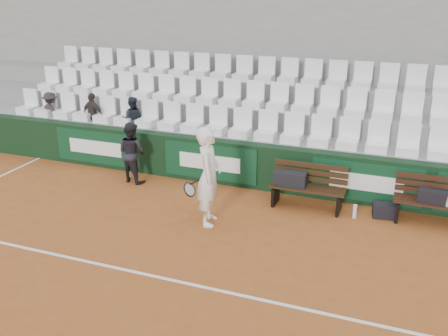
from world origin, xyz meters
TOP-DOWN VIEW (x-y plane):
  - ground at (0.00, 0.00)m, footprint 80.00×80.00m
  - court_baseline at (0.00, 0.00)m, footprint 18.00×0.06m
  - back_barrier at (0.07, 3.99)m, footprint 18.00×0.34m
  - grandstand_tier_front at (0.00, 4.62)m, footprint 18.00×0.95m
  - grandstand_tier_mid at (0.00, 5.58)m, footprint 18.00×0.95m
  - grandstand_tier_back at (0.00, 6.53)m, footprint 18.00×0.95m
  - grandstand_rear_wall at (0.00, 7.15)m, footprint 18.00×0.30m
  - seat_row_front at (0.00, 4.45)m, footprint 11.90×0.44m
  - seat_row_mid at (0.00, 5.40)m, footprint 11.90×0.44m
  - seat_row_back at (0.00, 6.35)m, footprint 11.90×0.44m
  - bench_left at (2.11, 3.33)m, footprint 1.50×0.56m
  - bench_right at (4.51, 3.46)m, footprint 1.50×0.56m
  - sports_bag_left at (1.75, 3.32)m, footprint 0.66×0.30m
  - sports_bag_right at (4.44, 3.43)m, footprint 0.53×0.30m
  - sports_bag_ground at (3.63, 3.44)m, footprint 0.50×0.35m
  - water_bottle_near at (1.41, 3.29)m, footprint 0.06×0.06m
  - water_bottle_far at (3.09, 3.19)m, footprint 0.08×0.08m
  - tennis_player at (0.51, 2.03)m, footprint 0.80×0.78m
  - ball_kid at (-1.91, 3.36)m, footprint 0.78×0.67m
  - spectator_a at (-4.97, 4.50)m, footprint 0.77×0.56m
  - spectator_b at (-3.67, 4.50)m, footprint 0.69×0.35m
  - spectator_c at (-2.52, 4.50)m, footprint 0.66×0.58m

SIDE VIEW (x-z plane):
  - ground at x=0.00m, z-range 0.00..0.00m
  - court_baseline at x=0.00m, z-range 0.00..0.01m
  - water_bottle_near at x=1.41m, z-range 0.00..0.22m
  - water_bottle_far at x=3.09m, z-range 0.00..0.27m
  - sports_bag_ground at x=3.63m, z-range 0.00..0.28m
  - bench_left at x=2.11m, z-range 0.00..0.45m
  - bench_right at x=4.51m, z-range 0.00..0.45m
  - grandstand_tier_front at x=0.00m, z-range 0.00..1.00m
  - back_barrier at x=0.07m, z-range 0.00..1.00m
  - sports_bag_right at x=4.44m, z-range 0.45..0.69m
  - sports_bag_left at x=1.75m, z-range 0.45..0.73m
  - ball_kid at x=-1.91m, z-range 0.00..1.39m
  - grandstand_tier_mid at x=0.00m, z-range 0.00..1.45m
  - tennis_player at x=0.51m, z-range 0.00..1.89m
  - grandstand_tier_back at x=0.00m, z-range 0.00..1.90m
  - seat_row_front at x=0.00m, z-range 1.00..1.63m
  - spectator_a at x=-4.97m, z-range 1.00..2.06m
  - spectator_c at x=-2.52m, z-range 1.00..2.13m
  - spectator_b at x=-3.67m, z-range 1.00..2.14m
  - seat_row_mid at x=0.00m, z-range 1.45..2.08m
  - grandstand_rear_wall at x=0.00m, z-range 0.00..4.40m
  - seat_row_back at x=0.00m, z-range 1.90..2.53m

